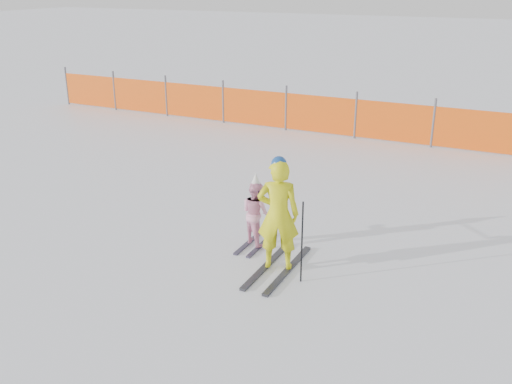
% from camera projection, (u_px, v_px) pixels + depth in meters
% --- Properties ---
extents(ground, '(120.00, 120.00, 0.00)m').
position_uv_depth(ground, '(241.00, 265.00, 8.52)').
color(ground, white).
rests_on(ground, ground).
extents(adult, '(0.70, 1.62, 1.73)m').
position_uv_depth(adult, '(278.00, 215.00, 8.12)').
color(adult, black).
rests_on(adult, ground).
extents(child, '(0.62, 1.01, 1.22)m').
position_uv_depth(child, '(256.00, 212.00, 9.00)').
color(child, black).
rests_on(child, ground).
extents(ski_poles, '(1.03, 0.75, 1.21)m').
position_uv_depth(ski_poles, '(289.00, 227.00, 8.07)').
color(ski_poles, black).
rests_on(ski_poles, ground).
extents(safety_fence, '(14.24, 0.06, 1.25)m').
position_uv_depth(safety_fence, '(257.00, 108.00, 16.26)').
color(safety_fence, '#595960').
rests_on(safety_fence, ground).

